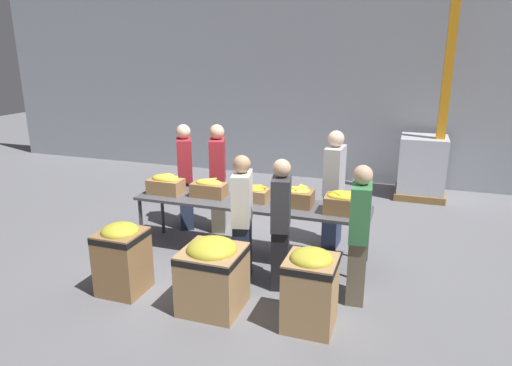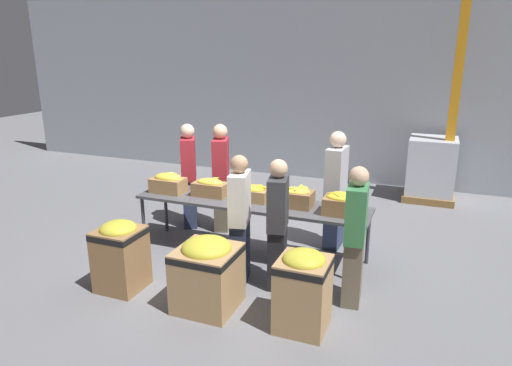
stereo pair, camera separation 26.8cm
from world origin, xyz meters
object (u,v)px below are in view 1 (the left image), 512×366
(banana_box_2, at_px, (253,193))
(volunteer_2, at_px, (334,190))
(banana_box_4, at_px, (344,202))
(banana_box_3, at_px, (297,196))
(donation_bin_1, at_px, (213,272))
(donation_bin_0, at_px, (122,256))
(sorting_table, at_px, (250,205))
(volunteer_5, at_px, (281,225))
(donation_bin_2, at_px, (310,286))
(volunteer_1, at_px, (185,177))
(pallet_stack_0, at_px, (422,168))
(banana_box_0, at_px, (166,184))
(support_pillar, at_px, (445,94))
(volunteer_4, at_px, (242,220))
(volunteer_3, at_px, (218,179))
(volunteer_0, at_px, (359,235))
(banana_box_1, at_px, (209,188))

(banana_box_2, relative_size, volunteer_2, 0.25)
(banana_box_4, bearing_deg, banana_box_3, 172.13)
(volunteer_2, xyz_separation_m, donation_bin_1, (-0.94, -2.13, -0.41))
(donation_bin_1, bearing_deg, banana_box_3, 69.38)
(donation_bin_0, bearing_deg, donation_bin_1, 0.00)
(sorting_table, xyz_separation_m, volunteer_5, (0.63, -0.71, 0.05))
(banana_box_4, height_order, donation_bin_2, banana_box_4)
(volunteer_1, height_order, pallet_stack_0, volunteer_1)
(banana_box_0, height_order, volunteer_2, volunteer_2)
(volunteer_2, bearing_deg, support_pillar, 154.52)
(volunteer_4, bearing_deg, volunteer_3, 19.81)
(banana_box_3, relative_size, volunteer_4, 0.27)
(volunteer_0, height_order, volunteer_2, volunteer_2)
(donation_bin_2, bearing_deg, pallet_stack_0, 77.67)
(banana_box_1, height_order, volunteer_5, volunteer_5)
(volunteer_3, distance_m, donation_bin_1, 2.37)
(banana_box_3, xyz_separation_m, support_pillar, (1.88, 3.41, 1.09))
(volunteer_1, height_order, volunteer_5, volunteer_1)
(volunteer_5, relative_size, support_pillar, 0.39)
(volunteer_0, height_order, donation_bin_0, volunteer_0)
(volunteer_0, bearing_deg, banana_box_0, 71.15)
(sorting_table, relative_size, volunteer_2, 1.90)
(volunteer_3, xyz_separation_m, donation_bin_1, (0.87, -2.17, -0.40))
(banana_box_2, xyz_separation_m, volunteer_5, (0.61, -0.76, -0.11))
(banana_box_1, bearing_deg, banana_box_4, -2.21)
(sorting_table, relative_size, volunteer_4, 2.04)
(volunteer_2, relative_size, volunteer_5, 1.08)
(support_pillar, bearing_deg, volunteer_5, -114.39)
(banana_box_0, relative_size, volunteer_2, 0.29)
(banana_box_1, bearing_deg, volunteer_5, -30.32)
(banana_box_3, bearing_deg, donation_bin_2, -70.59)
(donation_bin_0, relative_size, donation_bin_1, 1.04)
(banana_box_3, height_order, donation_bin_0, banana_box_3)
(banana_box_0, height_order, banana_box_3, banana_box_3)
(volunteer_1, bearing_deg, volunteer_4, 18.84)
(volunteer_1, bearing_deg, donation_bin_0, -21.41)
(volunteer_0, distance_m, pallet_stack_0, 4.37)
(donation_bin_1, height_order, donation_bin_2, donation_bin_2)
(banana_box_0, relative_size, volunteer_4, 0.31)
(banana_box_3, distance_m, support_pillar, 4.04)
(donation_bin_2, bearing_deg, donation_bin_0, -180.00)
(donation_bin_0, xyz_separation_m, donation_bin_1, (1.15, 0.00, -0.02))
(donation_bin_0, bearing_deg, banana_box_2, 53.71)
(banana_box_0, height_order, support_pillar, support_pillar)
(banana_box_1, height_order, pallet_stack_0, pallet_stack_0)
(volunteer_2, height_order, volunteer_5, volunteer_2)
(volunteer_4, xyz_separation_m, donation_bin_2, (1.01, -0.73, -0.33))
(sorting_table, relative_size, donation_bin_2, 3.77)
(banana_box_2, distance_m, volunteer_3, 1.05)
(donation_bin_2, bearing_deg, volunteer_0, 61.21)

